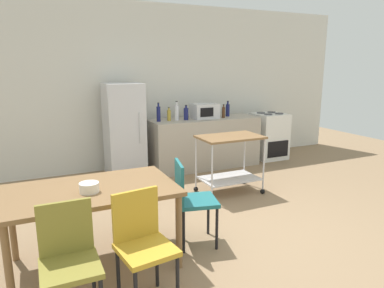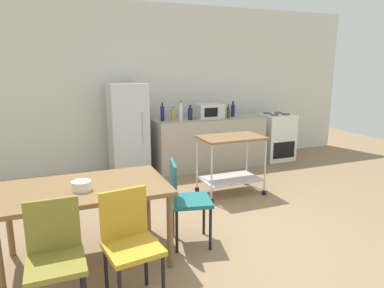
{
  "view_description": "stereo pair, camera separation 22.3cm",
  "coord_description": "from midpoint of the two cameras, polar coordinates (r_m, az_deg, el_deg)",
  "views": [
    {
      "loc": [
        -1.93,
        -2.94,
        1.83
      ],
      "look_at": [
        -0.0,
        1.2,
        0.8
      ],
      "focal_mm": 32.7,
      "sensor_mm": 36.0,
      "label": 1
    },
    {
      "loc": [
        -1.72,
        -3.03,
        1.83
      ],
      "look_at": [
        -0.0,
        1.2,
        0.8
      ],
      "focal_mm": 32.7,
      "sensor_mm": 36.0,
      "label": 2
    }
  ],
  "objects": [
    {
      "name": "bottle_soda",
      "position": [
        5.96,
        -3.78,
        5.02
      ],
      "size": [
        0.07,
        0.07,
        0.32
      ],
      "color": "navy",
      "rests_on": "kitchen_counter"
    },
    {
      "name": "chair_teal",
      "position": [
        3.61,
        0.59,
        -8.64
      ],
      "size": [
        0.48,
        0.48,
        0.89
      ],
      "rotation": [
        0.0,
        0.0,
        1.35
      ],
      "color": "#1E666B",
      "rests_on": "ground_plane"
    },
    {
      "name": "stove_oven",
      "position": [
        7.13,
        14.29,
        1.17
      ],
      "size": [
        0.6,
        0.61,
        0.92
      ],
      "color": "white",
      "rests_on": "ground_plane"
    },
    {
      "name": "microwave",
      "position": [
        6.29,
        3.82,
        5.38
      ],
      "size": [
        0.46,
        0.35,
        0.26
      ],
      "color": "silver",
      "rests_on": "kitchen_counter"
    },
    {
      "name": "kitchen_cart",
      "position": [
        5.04,
        7.62,
        -1.86
      ],
      "size": [
        0.91,
        0.57,
        0.85
      ],
      "color": "brown",
      "rests_on": "ground_plane"
    },
    {
      "name": "dining_table",
      "position": [
        3.35,
        -15.26,
        -8.01
      ],
      "size": [
        1.5,
        0.9,
        0.75
      ],
      "color": "brown",
      "rests_on": "ground_plane"
    },
    {
      "name": "back_wall",
      "position": [
        6.46,
        -5.73,
        9.28
      ],
      "size": [
        8.4,
        0.12,
        2.9
      ],
      "primitive_type": "cube",
      "color": "silver",
      "rests_on": "ground_plane"
    },
    {
      "name": "fruit_bowl",
      "position": [
        3.22,
        -15.7,
        -6.59
      ],
      "size": [
        0.17,
        0.17,
        0.09
      ],
      "primitive_type": "cylinder",
      "color": "white",
      "rests_on": "dining_table"
    },
    {
      "name": "kitchen_counter",
      "position": [
        6.37,
        3.8,
        0.17
      ],
      "size": [
        2.0,
        0.64,
        0.9
      ],
      "primitive_type": "cube",
      "color": "#A89E8E",
      "rests_on": "ground_plane"
    },
    {
      "name": "bottle_olive_oil",
      "position": [
        6.03,
        -2.06,
        4.77
      ],
      "size": [
        0.06,
        0.06,
        0.23
      ],
      "color": "gold",
      "rests_on": "kitchen_counter"
    },
    {
      "name": "bottle_vinegar",
      "position": [
        6.56,
        7.65,
        5.5
      ],
      "size": [
        0.07,
        0.07,
        0.29
      ],
      "color": "navy",
      "rests_on": "kitchen_counter"
    },
    {
      "name": "refrigerator",
      "position": [
        5.93,
        -9.32,
        2.28
      ],
      "size": [
        0.6,
        0.63,
        1.55
      ],
      "color": "silver",
      "rests_on": "ground_plane"
    },
    {
      "name": "bottle_sesame_oil",
      "position": [
        6.1,
        0.75,
        4.99
      ],
      "size": [
        0.08,
        0.08,
        0.26
      ],
      "color": "navy",
      "rests_on": "kitchen_counter"
    },
    {
      "name": "chair_mustard",
      "position": [
        2.82,
        -7.83,
        -15.15
      ],
      "size": [
        0.45,
        0.45,
        0.89
      ],
      "rotation": [
        0.0,
        0.0,
        0.14
      ],
      "color": "gold",
      "rests_on": "ground_plane"
    },
    {
      "name": "bottle_hot_sauce",
      "position": [
        6.06,
        -0.8,
        5.2
      ],
      "size": [
        0.08,
        0.08,
        0.33
      ],
      "color": "silver",
      "rests_on": "kitchen_counter"
    },
    {
      "name": "chair_olive",
      "position": [
        2.75,
        -19.2,
        -16.57
      ],
      "size": [
        0.4,
        0.4,
        0.89
      ],
      "rotation": [
        0.0,
        0.0,
        -0.0
      ],
      "color": "olive",
      "rests_on": "ground_plane"
    },
    {
      "name": "bottle_soy_sauce",
      "position": [
        6.36,
        6.94,
        5.15
      ],
      "size": [
        0.06,
        0.06,
        0.24
      ],
      "color": "#4C2D19",
      "rests_on": "kitchen_counter"
    },
    {
      "name": "ground_plane",
      "position": [
        3.95,
        8.54,
        -15.04
      ],
      "size": [
        12.0,
        12.0,
        0.0
      ],
      "primitive_type": "plane",
      "color": "#8C7051"
    }
  ]
}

